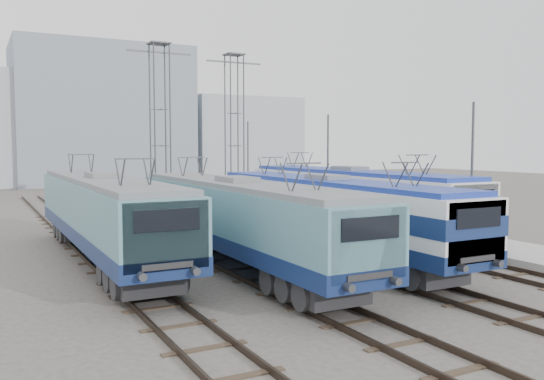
{
  "coord_description": "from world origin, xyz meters",
  "views": [
    {
      "loc": [
        -11.71,
        -17.04,
        5.01
      ],
      "look_at": [
        0.88,
        7.0,
        2.92
      ],
      "focal_mm": 38.0,
      "sensor_mm": 36.0,
      "label": 1
    }
  ],
  "objects": [
    {
      "name": "mast_mid",
      "position": [
        8.6,
        14.0,
        3.5
      ],
      "size": [
        0.12,
        0.12,
        7.0
      ],
      "primitive_type": "cylinder",
      "color": "#3F4247",
      "rests_on": "ground"
    },
    {
      "name": "locomotive_far_right",
      "position": [
        6.75,
        8.82,
        2.3
      ],
      "size": [
        2.85,
        18.02,
        3.39
      ],
      "color": "navy",
      "rests_on": "ground"
    },
    {
      "name": "catenary_tower_east",
      "position": [
        6.5,
        24.0,
        6.64
      ],
      "size": [
        4.5,
        1.2,
        12.0
      ],
      "color": "#3F4247",
      "rests_on": "ground"
    },
    {
      "name": "catenary_tower_west",
      "position": [
        0.0,
        22.0,
        6.64
      ],
      "size": [
        4.5,
        1.2,
        12.0
      ],
      "color": "#3F4247",
      "rests_on": "ground"
    },
    {
      "name": "platform",
      "position": [
        10.2,
        8.0,
        0.15
      ],
      "size": [
        4.0,
        70.0,
        0.3
      ],
      "primitive_type": "cube",
      "color": "#9E9E99",
      "rests_on": "ground"
    },
    {
      "name": "mast_rear",
      "position": [
        8.6,
        26.0,
        3.5
      ],
      "size": [
        0.12,
        0.12,
        7.0
      ],
      "primitive_type": "cylinder",
      "color": "#3F4247",
      "rests_on": "ground"
    },
    {
      "name": "locomotive_far_left",
      "position": [
        -6.75,
        7.73,
        2.24
      ],
      "size": [
        2.84,
        17.94,
        3.38
      ],
      "color": "navy",
      "rests_on": "ground"
    },
    {
      "name": "ground",
      "position": [
        0.0,
        0.0,
        0.0
      ],
      "size": [
        160.0,
        160.0,
        0.0
      ],
      "primitive_type": "plane",
      "color": "#514C47"
    },
    {
      "name": "locomotive_center_left",
      "position": [
        -2.25,
        3.84,
        2.18
      ],
      "size": [
        2.77,
        17.47,
        3.29
      ],
      "color": "navy",
      "rests_on": "ground"
    },
    {
      "name": "mast_front",
      "position": [
        8.6,
        2.0,
        3.5
      ],
      "size": [
        0.12,
        0.12,
        7.0
      ],
      "primitive_type": "cylinder",
      "color": "#3F4247",
      "rests_on": "ground"
    },
    {
      "name": "locomotive_center_right",
      "position": [
        2.25,
        4.21,
        2.22
      ],
      "size": [
        2.74,
        17.3,
        3.25
      ],
      "color": "navy",
      "rests_on": "ground"
    },
    {
      "name": "building_east",
      "position": [
        24.0,
        62.0,
        6.0
      ],
      "size": [
        16.0,
        12.0,
        12.0
      ],
      "primitive_type": "cube",
      "color": "#A1AAB3",
      "rests_on": "ground"
    },
    {
      "name": "building_center",
      "position": [
        4.0,
        62.0,
        9.0
      ],
      "size": [
        22.0,
        14.0,
        18.0
      ],
      "primitive_type": "cube",
      "color": "gray",
      "rests_on": "ground"
    }
  ]
}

